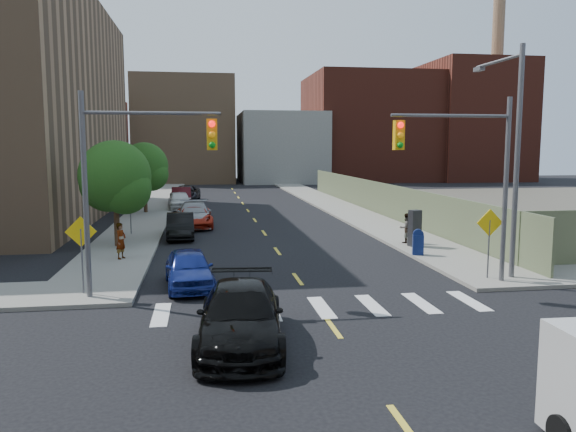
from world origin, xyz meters
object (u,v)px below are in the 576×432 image
object	(u,v)px
parked_car_black	(180,226)
parked_car_red	(194,217)
parked_car_silver	(194,214)
parked_car_maroon	(181,196)
parked_car_blue	(189,268)
pedestrian_west	(121,241)
pedestrian_east	(406,228)
parked_car_grey	(186,193)
parked_car_white	(180,201)
payphone	(415,228)
black_sedan	(241,316)
mailbox	(418,242)

from	to	relation	value
parked_car_black	parked_car_red	xyz separation A→B (m)	(0.72, 4.28, -0.02)
parked_car_silver	parked_car_maroon	size ratio (longest dim) A/B	1.12
parked_car_blue	pedestrian_west	size ratio (longest dim) A/B	2.53
pedestrian_east	parked_car_grey	bearing A→B (deg)	-73.78
parked_car_white	payphone	xyz separation A→B (m)	(12.49, -19.82, 0.31)
parked_car_black	parked_car_grey	size ratio (longest dim) A/B	0.81
parked_car_black	payphone	world-z (taller)	payphone
payphone	black_sedan	bearing A→B (deg)	-140.41
parked_car_white	parked_car_maroon	distance (m)	3.87
black_sedan	payphone	xyz separation A→B (m)	(9.72, 12.59, 0.29)
pedestrian_east	parked_car_maroon	bearing A→B (deg)	-69.83
parked_car_red	black_sedan	distance (m)	22.17
black_sedan	parked_car_white	bearing A→B (deg)	99.91
parked_car_blue	parked_car_maroon	xyz separation A→B (m)	(-1.30, 29.87, 0.09)
parked_car_red	pedestrian_east	xyz separation A→B (m)	(11.11, -8.53, 0.24)
parked_car_grey	black_sedan	xyz separation A→B (m)	(2.50, -39.96, 0.04)
parked_car_silver	pedestrian_east	world-z (taller)	pedestrian_east
parked_car_red	payphone	distance (m)	14.70
pedestrian_west	parked_car_blue	bearing A→B (deg)	-123.55
parked_car_white	pedestrian_east	size ratio (longest dim) A/B	2.88
parked_car_maroon	mailbox	size ratio (longest dim) A/B	3.97
parked_car_white	black_sedan	distance (m)	32.53
parked_car_white	payphone	size ratio (longest dim) A/B	2.44
parked_car_black	payphone	xyz separation A→B (m)	(11.91, -5.25, 0.37)
parked_car_black	payphone	size ratio (longest dim) A/B	2.33
parked_car_red	parked_car_white	xyz separation A→B (m)	(-1.30, 10.29, 0.08)
black_sedan	mailbox	world-z (taller)	black_sedan
parked_car_red	parked_car_white	bearing A→B (deg)	95.57
parked_car_red	parked_car_blue	bearing A→B (deg)	-91.63
parked_car_grey	mailbox	world-z (taller)	parked_car_grey
parked_car_blue	parked_car_black	xyz separation A→B (m)	(-0.72, 11.44, 0.00)
mailbox	parked_car_red	bearing A→B (deg)	147.15
parked_car_red	parked_car_maroon	bearing A→B (deg)	93.62
parked_car_red	parked_car_grey	world-z (taller)	parked_car_grey
payphone	parked_car_grey	bearing A→B (deg)	101.30
black_sedan	mailbox	bearing A→B (deg)	54.02
parked_car_blue	parked_car_silver	bearing A→B (deg)	84.69
mailbox	pedestrian_west	xyz separation A→B (m)	(-13.63, 1.13, 0.23)
parked_car_silver	payphone	bearing A→B (deg)	-43.05
parked_car_red	parked_car_black	bearing A→B (deg)	-101.24
parked_car_red	mailbox	bearing A→B (deg)	-49.80
pedestrian_west	parked_car_maroon	bearing A→B (deg)	20.76
parked_car_red	parked_car_maroon	size ratio (longest dim) A/B	1.04
parked_car_red	parked_car_white	size ratio (longest dim) A/B	1.11
parked_car_maroon	parked_car_grey	distance (m)	3.69
parked_car_silver	payphone	size ratio (longest dim) A/B	2.92
parked_car_silver	mailbox	world-z (taller)	parked_car_silver
parked_car_black	parked_car_red	world-z (taller)	parked_car_black
parked_car_silver	payphone	xyz separation A→B (m)	(11.19, -9.97, 0.29)
parked_car_silver	parked_car_maroon	bearing A→B (deg)	94.08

